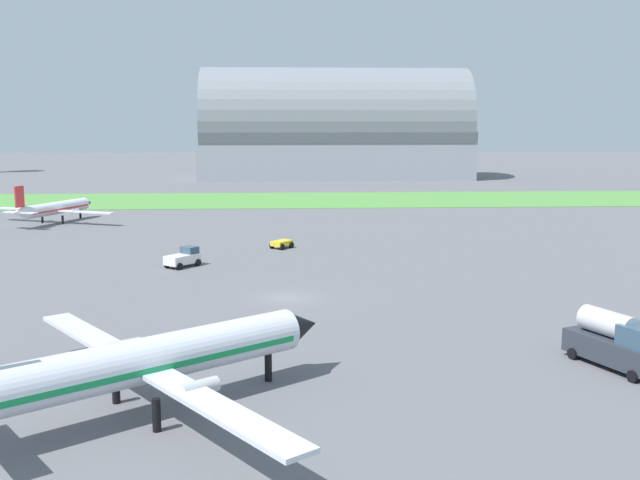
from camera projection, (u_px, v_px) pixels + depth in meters
name	position (u px, v px, depth m)	size (l,w,h in m)	color
ground_plane	(287.00, 298.00, 61.08)	(600.00, 600.00, 0.00)	slate
grass_taxiway_strip	(283.00, 200.00, 137.63)	(360.00, 28.00, 0.08)	#549342
airplane_foreground_turboprop	(147.00, 360.00, 36.43)	(18.89, 21.36, 7.59)	silver
airplane_taxiing_turboprop	(54.00, 208.00, 105.85)	(18.75, 16.26, 5.94)	white
baggage_cart_near_gate	(282.00, 243.00, 84.93)	(2.87, 2.95, 0.90)	yellow
fuel_truck_midfield	(619.00, 342.00, 43.39)	(4.71, 6.92, 3.29)	#2D333D
pushback_tug_by_runway	(184.00, 258.00, 74.14)	(3.66, 3.93, 1.95)	white
hangar_distant	(334.00, 131.00, 190.77)	(69.08, 27.27, 28.29)	#9399A3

